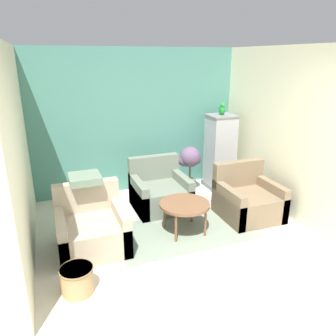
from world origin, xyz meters
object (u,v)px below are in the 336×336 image
at_px(coffee_table, 185,206).
at_px(armchair_middle, 160,193).
at_px(birdcage, 220,152).
at_px(armchair_left, 92,230).
at_px(potted_plant, 190,162).
at_px(armchair_right, 248,201).
at_px(parrot, 222,109).
at_px(wicker_basket, 77,279).

relative_size(coffee_table, armchair_middle, 0.82).
bearing_deg(birdcage, armchair_left, -153.22).
bearing_deg(potted_plant, armchair_right, -70.63).
relative_size(parrot, wicker_basket, 0.62).
height_order(coffee_table, armchair_right, armchair_right).
bearing_deg(birdcage, potted_plant, -178.34).
height_order(armchair_left, parrot, parrot).
bearing_deg(armchair_middle, coffee_table, -86.04).
distance_m(coffee_table, birdcage, 1.94).
height_order(armchair_middle, wicker_basket, armchair_middle).
bearing_deg(birdcage, armchair_middle, -160.78).
distance_m(parrot, potted_plant, 1.13).
height_order(coffee_table, armchair_middle, armchair_middle).
distance_m(coffee_table, potted_plant, 1.54).
xyz_separation_m(birdcage, parrot, (0.00, 0.00, 0.82)).
distance_m(armchair_middle, birdcage, 1.54).
bearing_deg(armchair_right, armchair_left, -178.66).
xyz_separation_m(armchair_middle, wicker_basket, (-1.53, -1.68, -0.11)).
bearing_deg(coffee_table, armchair_right, 5.45).
xyz_separation_m(coffee_table, armchair_right, (1.14, 0.11, -0.15)).
height_order(birdcage, parrot, parrot).
height_order(armchair_middle, potted_plant, potted_plant).
height_order(armchair_right, parrot, parrot).
bearing_deg(wicker_basket, armchair_left, 71.25).
xyz_separation_m(birdcage, wicker_basket, (-2.92, -2.16, -0.54)).
bearing_deg(parrot, armchair_right, -98.48).
bearing_deg(birdcage, armchair_right, -98.49).
relative_size(armchair_left, wicker_basket, 2.40).
relative_size(armchair_middle, parrot, 3.87).
relative_size(armchair_right, armchair_middle, 1.00).
bearing_deg(armchair_middle, parrot, 19.29).
bearing_deg(armchair_middle, armchair_left, -145.85).
bearing_deg(birdcage, wicker_basket, -143.50).
bearing_deg(potted_plant, armchair_left, -146.79).
xyz_separation_m(parrot, wicker_basket, (-2.92, -2.17, -1.36)).
xyz_separation_m(coffee_table, armchair_middle, (-0.06, 0.90, -0.15)).
height_order(armchair_left, birdcage, birdcage).
relative_size(coffee_table, potted_plant, 0.83).
xyz_separation_m(coffee_table, armchair_left, (-1.31, 0.05, -0.15)).
height_order(armchair_right, birdcage, birdcage).
xyz_separation_m(parrot, potted_plant, (-0.63, -0.02, -0.93)).
relative_size(coffee_table, armchair_right, 0.82).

